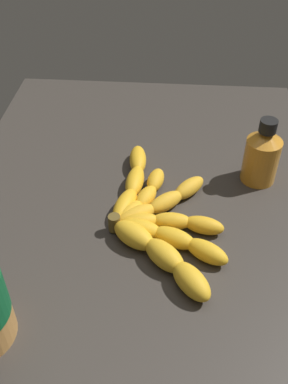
# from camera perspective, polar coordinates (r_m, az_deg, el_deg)

# --- Properties ---
(ground_plane) EXTENTS (0.89, 0.66, 0.05)m
(ground_plane) POSITION_cam_1_polar(r_m,az_deg,el_deg) (0.80, -0.64, -2.66)
(ground_plane) COLOR #38332D
(banana_bunch) EXTENTS (0.37, 0.20, 0.04)m
(banana_bunch) POSITION_cam_1_polar(r_m,az_deg,el_deg) (0.74, 1.68, -3.33)
(banana_bunch) COLOR gold
(banana_bunch) RESTS_ON ground_plane
(honey_bottle) EXTENTS (0.06, 0.06, 0.13)m
(honey_bottle) POSITION_cam_1_polar(r_m,az_deg,el_deg) (0.83, 14.92, 4.66)
(honey_bottle) COLOR orange
(honey_bottle) RESTS_ON ground_plane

